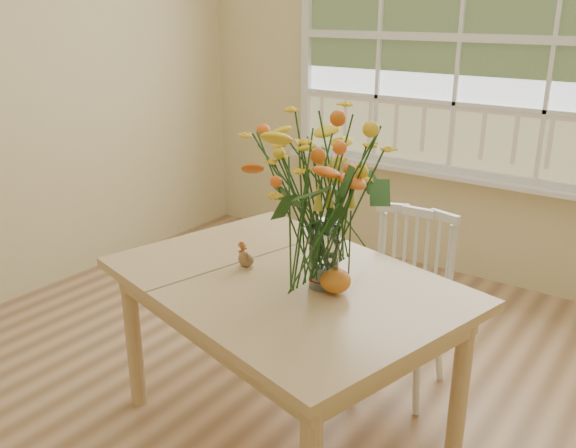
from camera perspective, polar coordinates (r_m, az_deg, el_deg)
The scene contains 9 objects.
floor at distance 2.73m, azimuth -5.34°, elevation -19.94°, with size 4.00×4.50×0.01m, color #936A47.
wall_back at distance 4.08m, azimuth 15.74°, elevation 13.65°, with size 4.00×0.02×2.70m, color beige.
window at distance 4.03m, azimuth 15.79°, elevation 16.17°, with size 2.42×0.12×1.74m.
dining_table at distance 2.45m, azimuth -0.28°, elevation -7.00°, with size 1.54×1.25×0.72m.
windsor_chair at distance 2.92m, azimuth 11.00°, elevation -6.18°, with size 0.41×0.40×0.84m.
flower_vase at distance 2.21m, azimuth 3.52°, elevation 3.27°, with size 0.54×0.54×0.64m.
pumpkin at distance 2.28m, azimuth 4.47°, elevation -5.42°, with size 0.12×0.12×0.09m, color orange.
turkey_figurine at distance 2.49m, azimuth -3.96°, elevation -3.31°, with size 0.09×0.07×0.10m.
dark_gourd at distance 2.33m, azimuth 3.57°, elevation -5.05°, with size 0.13×0.11×0.07m.
Camera 1 is at (1.41, -1.56, 1.73)m, focal length 38.00 mm.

